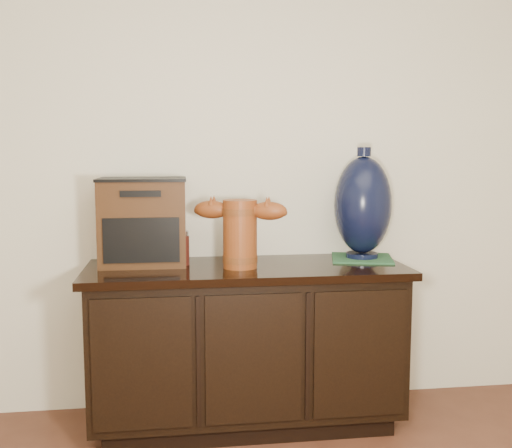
{
  "coord_description": "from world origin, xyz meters",
  "views": [
    {
      "loc": [
        -0.33,
        -0.45,
        1.27
      ],
      "look_at": [
        0.04,
        2.18,
        0.95
      ],
      "focal_mm": 42.0,
      "sensor_mm": 36.0,
      "label": 1
    }
  ],
  "objects": [
    {
      "name": "sideboard",
      "position": [
        0.0,
        2.23,
        0.39
      ],
      "size": [
        1.46,
        0.56,
        0.75
      ],
      "color": "black",
      "rests_on": "ground"
    },
    {
      "name": "terracotta_vessel",
      "position": [
        -0.03,
        2.19,
        0.93
      ],
      "size": [
        0.43,
        0.23,
        0.31
      ],
      "rotation": [
        0.0,
        0.0,
        -0.37
      ],
      "color": "brown",
      "rests_on": "sideboard"
    },
    {
      "name": "tv_radio",
      "position": [
        -0.47,
        2.35,
        0.96
      ],
      "size": [
        0.4,
        0.33,
        0.4
      ],
      "rotation": [
        0.0,
        0.0,
        -0.01
      ],
      "color": "#3E230F",
      "rests_on": "sideboard"
    },
    {
      "name": "green_mat",
      "position": [
        0.58,
        2.33,
        0.76
      ],
      "size": [
        0.35,
        0.35,
        0.01
      ],
      "primitive_type": "cube",
      "rotation": [
        0.0,
        0.0,
        -0.25
      ],
      "color": "#285A34",
      "rests_on": "sideboard"
    },
    {
      "name": "lamp_base",
      "position": [
        0.58,
        2.33,
        1.02
      ],
      "size": [
        0.33,
        0.33,
        0.53
      ],
      "rotation": [
        0.0,
        0.0,
        -0.25
      ],
      "color": "black",
      "rests_on": "green_mat"
    },
    {
      "name": "spray_can",
      "position": [
        -0.28,
        2.29,
        0.83
      ],
      "size": [
        0.05,
        0.05,
        0.16
      ],
      "color": "maroon",
      "rests_on": "sideboard"
    }
  ]
}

